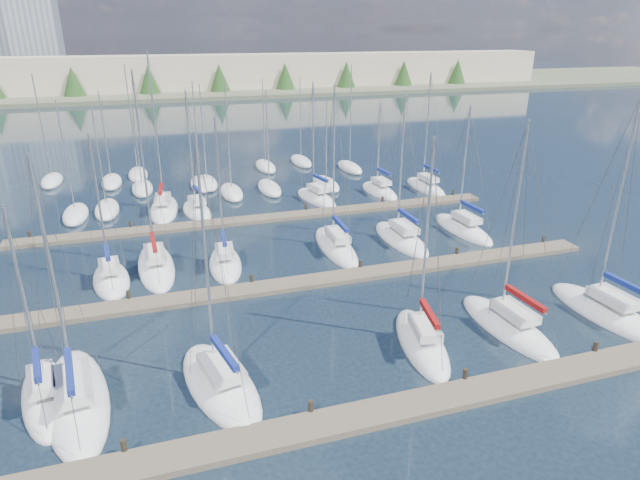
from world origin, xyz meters
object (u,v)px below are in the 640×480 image
object	(u,v)px
sailboat_g	(605,312)
sailboat_o	(197,211)
sailboat_l	(401,238)
sailboat_d	(422,342)
sailboat_i	(156,266)
sailboat_q	(379,191)
sailboat_n	(164,209)
sailboat_c	(220,383)
sailboat_h	(111,279)
sailboat_r	(426,187)
sailboat_e	(508,326)
sailboat_j	(225,264)
sailboat_k	(336,246)
sailboat_m	(463,229)
sailboat_a	(45,397)
sailboat_b	(77,400)
sailboat_p	(316,198)

from	to	relation	value
sailboat_g	sailboat_o	xyz separation A→B (m)	(-22.06, 27.73, 0.01)
sailboat_l	sailboat_d	distance (m)	15.93
sailboat_i	sailboat_q	distance (m)	27.00
sailboat_n	sailboat_q	bearing A→B (deg)	3.44
sailboat_c	sailboat_d	world-z (taller)	sailboat_c
sailboat_h	sailboat_r	distance (m)	35.19
sailboat_e	sailboat_h	bearing A→B (deg)	145.59
sailboat_o	sailboat_j	bearing A→B (deg)	-95.05
sailboat_d	sailboat_j	distance (m)	16.67
sailboat_j	sailboat_k	distance (m)	8.99
sailboat_k	sailboat_l	bearing A→B (deg)	2.18
sailboat_d	sailboat_e	bearing A→B (deg)	12.19
sailboat_m	sailboat_e	bearing A→B (deg)	-114.34
sailboat_l	sailboat_n	size ratio (longest dim) A/B	0.82
sailboat_a	sailboat_e	bearing A→B (deg)	-13.51
sailboat_e	sailboat_i	distance (m)	24.71
sailboat_c	sailboat_b	size ratio (longest dim) A/B	1.05
sailboat_d	sailboat_e	distance (m)	5.66
sailboat_m	sailboat_k	bearing A→B (deg)	-179.35
sailboat_h	sailboat_q	bearing A→B (deg)	22.65
sailboat_p	sailboat_r	xyz separation A→B (m)	(12.75, 0.18, 0.00)
sailboat_k	sailboat_n	world-z (taller)	sailboat_n
sailboat_j	sailboat_e	world-z (taller)	sailboat_e
sailboat_m	sailboat_l	bearing A→B (deg)	-177.13
sailboat_k	sailboat_q	world-z (taller)	sailboat_k
sailboat_j	sailboat_n	bearing A→B (deg)	109.16
sailboat_b	sailboat_i	distance (m)	15.30
sailboat_j	sailboat_m	world-z (taller)	sailboat_j
sailboat_j	sailboat_h	size ratio (longest dim) A/B	1.06
sailboat_k	sailboat_i	size ratio (longest dim) A/B	0.91
sailboat_i	sailboat_a	bearing A→B (deg)	-113.50
sailboat_d	sailboat_p	xyz separation A→B (m)	(2.58, 27.92, -0.00)
sailboat_l	sailboat_m	world-z (taller)	sailboat_l
sailboat_p	sailboat_o	distance (m)	12.19
sailboat_k	sailboat_g	world-z (taller)	sailboat_g
sailboat_h	sailboat_m	bearing A→B (deg)	-2.98
sailboat_l	sailboat_j	size ratio (longest dim) A/B	1.09
sailboat_p	sailboat_m	size ratio (longest dim) A/B	1.09
sailboat_a	sailboat_n	bearing A→B (deg)	65.66
sailboat_j	sailboat_o	bearing A→B (deg)	98.21
sailboat_q	sailboat_n	bearing A→B (deg)	175.37
sailboat_l	sailboat_q	distance (m)	14.10
sailboat_h	sailboat_i	distance (m)	3.38
sailboat_a	sailboat_p	bearing A→B (deg)	39.89
sailboat_l	sailboat_q	xyz separation A→B (m)	(3.97, 13.53, -0.00)
sailboat_k	sailboat_d	bearing A→B (deg)	-88.10
sailboat_l	sailboat_a	xyz separation A→B (m)	(-25.18, -13.61, 0.01)
sailboat_l	sailboat_q	bearing A→B (deg)	73.48
sailboat_g	sailboat_i	world-z (taller)	sailboat_i
sailboat_m	sailboat_i	world-z (taller)	sailboat_i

